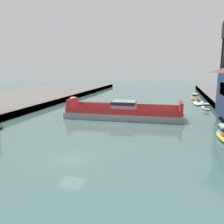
# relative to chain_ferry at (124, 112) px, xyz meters

# --- Properties ---
(ground_plane) EXTENTS (400.00, 400.00, 0.00)m
(ground_plane) POSITION_rel_chain_ferry_xyz_m (-0.88, -21.94, -0.99)
(ground_plane) COLOR #476B66
(chain_ferry) EXTENTS (21.75, 7.24, 3.30)m
(chain_ferry) POSITION_rel_chain_ferry_xyz_m (0.00, 0.00, 0.00)
(chain_ferry) COLOR #939399
(chain_ferry) RESTS_ON ground
(moored_boat_near_left) EXTENTS (2.24, 4.98, 1.31)m
(moored_boat_near_left) POSITION_rel_chain_ferry_xyz_m (16.03, 13.76, -0.50)
(moored_boat_near_left) COLOR white
(moored_boat_near_left) RESTS_ON ground
(moored_boat_near_right) EXTENTS (2.41, 7.54, 1.63)m
(moored_boat_near_right) POSITION_rel_chain_ferry_xyz_m (14.98, 31.74, -0.38)
(moored_boat_near_right) COLOR yellow
(moored_boat_near_right) RESTS_ON ground
(moored_boat_mid_right) EXTENTS (2.11, 5.39, 1.36)m
(moored_boat_mid_right) POSITION_rel_chain_ferry_xyz_m (-17.22, 15.71, -0.48)
(moored_boat_mid_right) COLOR navy
(moored_boat_mid_right) RESTS_ON ground
(moored_boat_far_left) EXTENTS (3.55, 8.03, 0.98)m
(moored_boat_far_left) POSITION_rel_chain_ferry_xyz_m (15.21, 21.80, -0.74)
(moored_boat_far_left) COLOR white
(moored_boat_far_left) RESTS_ON ground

